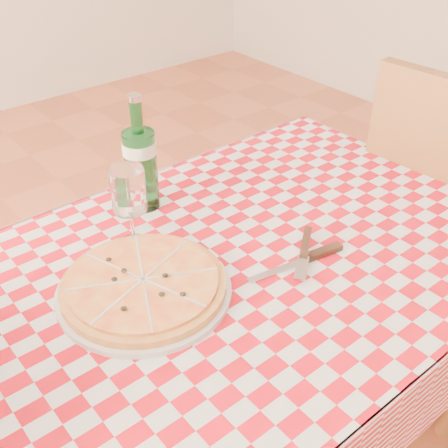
% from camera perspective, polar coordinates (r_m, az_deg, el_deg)
% --- Properties ---
extents(dining_table, '(1.20, 0.80, 0.75)m').
position_cam_1_polar(dining_table, '(1.32, 2.34, -6.52)').
color(dining_table, brown).
rests_on(dining_table, ground).
extents(tablecloth, '(1.30, 0.90, 0.01)m').
position_cam_1_polar(tablecloth, '(1.26, 2.44, -3.27)').
color(tablecloth, '#A50A15').
rests_on(tablecloth, dining_table).
extents(chair_near, '(0.49, 0.49, 1.03)m').
position_cam_1_polar(chair_near, '(1.83, 21.80, 1.14)').
color(chair_near, brown).
rests_on(chair_near, ground).
extents(pizza_plate, '(0.45, 0.45, 0.05)m').
position_cam_1_polar(pizza_plate, '(1.15, -8.17, -6.09)').
color(pizza_plate, '#C08640').
rests_on(pizza_plate, tablecloth).
extents(water_bottle, '(0.10, 0.10, 0.29)m').
position_cam_1_polar(water_bottle, '(1.37, -8.56, 7.10)').
color(water_bottle, '#175E25').
rests_on(water_bottle, tablecloth).
extents(wine_glass, '(0.09, 0.09, 0.19)m').
position_cam_1_polar(wine_glass, '(1.25, -9.51, 1.60)').
color(wine_glass, silver).
rests_on(wine_glass, tablecloth).
extents(cutlery, '(0.31, 0.29, 0.03)m').
position_cam_1_polar(cutlery, '(1.24, 8.07, -3.33)').
color(cutlery, silver).
rests_on(cutlery, tablecloth).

